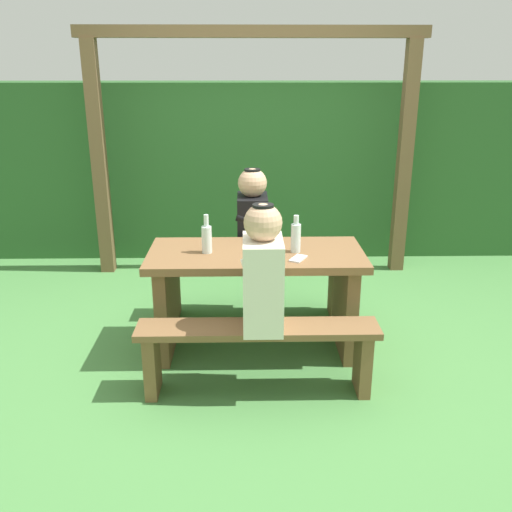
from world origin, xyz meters
TOP-DOWN VIEW (x-y plane):
  - ground_plane at (0.00, 0.00)m, footprint 12.00×12.00m
  - hedge_backdrop at (0.00, 2.32)m, footprint 6.40×0.81m
  - pergola_post_left at (-1.37, 1.57)m, footprint 0.12×0.12m
  - pergola_post_right at (1.37, 1.57)m, footprint 0.12×0.12m
  - pergola_crossbeam at (0.00, 1.57)m, footprint 2.99×0.10m
  - picnic_table at (0.00, 0.00)m, footprint 1.40×0.64m
  - bench_near at (0.00, -0.54)m, footprint 1.40×0.24m
  - bench_far at (0.00, 0.54)m, footprint 1.40×0.24m
  - person_white_shirt at (0.03, -0.53)m, footprint 0.25×0.35m
  - person_black_coat at (-0.02, 0.53)m, footprint 0.25×0.35m
  - drinking_glass at (0.04, -0.10)m, footprint 0.08×0.08m
  - bottle_left at (0.26, -0.01)m, footprint 0.06×0.06m
  - bottle_right at (-0.32, -0.02)m, footprint 0.07×0.07m
  - cell_phone at (0.26, -0.16)m, footprint 0.13×0.16m

SIDE VIEW (x-z plane):
  - ground_plane at x=0.00m, z-range 0.00..0.00m
  - bench_near at x=0.00m, z-range 0.09..0.53m
  - bench_far at x=0.00m, z-range 0.09..0.53m
  - picnic_table at x=0.00m, z-range 0.13..0.83m
  - cell_phone at x=0.26m, z-range 0.70..0.71m
  - drinking_glass at x=0.04m, z-range 0.70..0.79m
  - person_white_shirt at x=0.03m, z-range 0.40..1.12m
  - person_black_coat at x=-0.02m, z-range 0.40..1.12m
  - bottle_right at x=-0.32m, z-range 0.68..0.93m
  - bottle_left at x=0.26m, z-range 0.68..0.93m
  - hedge_backdrop at x=0.00m, z-range 0.00..1.70m
  - pergola_post_left at x=-1.37m, z-range 0.00..2.07m
  - pergola_post_right at x=1.37m, z-range 0.00..2.07m
  - pergola_crossbeam at x=0.00m, z-range 2.07..2.17m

